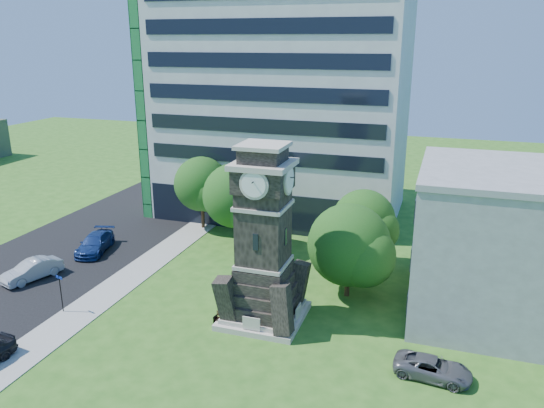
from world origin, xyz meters
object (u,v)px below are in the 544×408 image
(clock_tower, at_px, (264,247))
(park_bench, at_px, (227,320))
(car_street_north, at_px, (95,243))
(street_sign, at_px, (61,289))
(car_east_lot, at_px, (433,368))
(car_street_mid, at_px, (32,270))

(clock_tower, xyz_separation_m, park_bench, (-1.95, -1.84, -4.79))
(car_street_north, xyz_separation_m, street_sign, (4.78, -10.27, 0.99))
(car_street_north, distance_m, car_east_lot, 31.46)
(car_street_mid, bearing_deg, street_sign, -13.37)
(clock_tower, bearing_deg, car_east_lot, -16.27)
(clock_tower, height_order, park_bench, clock_tower)
(car_street_mid, xyz_separation_m, car_east_lot, (31.03, -3.32, -0.17))
(car_street_mid, distance_m, street_sign, 7.07)
(clock_tower, height_order, car_street_mid, clock_tower)
(car_east_lot, xyz_separation_m, street_sign, (-25.09, -0.38, 1.17))
(street_sign, bearing_deg, clock_tower, 32.06)
(car_street_mid, distance_m, car_street_north, 6.67)
(street_sign, bearing_deg, car_street_north, 132.04)
(park_bench, bearing_deg, car_east_lot, 2.14)
(car_street_mid, xyz_separation_m, park_bench, (17.75, -1.86, -0.29))
(clock_tower, height_order, car_street_north, clock_tower)
(car_street_mid, relative_size, street_sign, 1.67)
(car_street_north, bearing_deg, street_sign, -80.25)
(car_east_lot, height_order, street_sign, street_sign)
(car_street_mid, relative_size, car_street_north, 0.87)
(car_street_mid, distance_m, car_east_lot, 31.21)
(clock_tower, height_order, street_sign, clock_tower)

